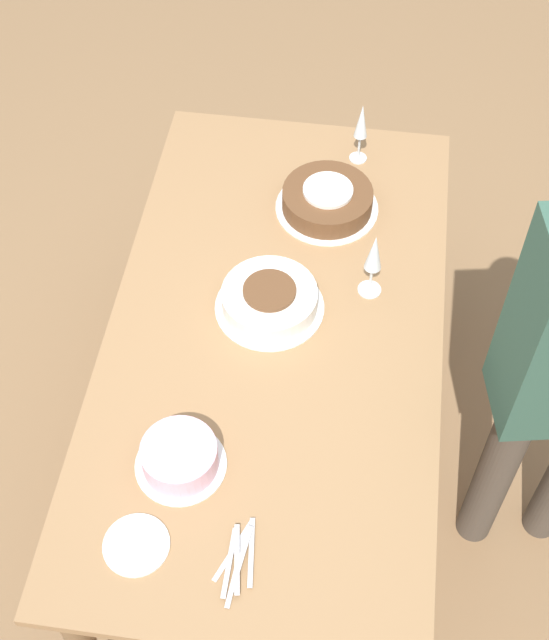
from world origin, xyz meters
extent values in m
plane|color=#8E6B47|center=(0.00, 0.00, 0.00)|extent=(12.00, 12.00, 0.00)
cube|color=#9E754C|center=(0.00, 0.00, 0.75)|extent=(1.75, 0.93, 0.03)
cylinder|color=brown|center=(0.80, -0.39, 0.37)|extent=(0.07, 0.07, 0.73)
cylinder|color=brown|center=(0.80, 0.39, 0.37)|extent=(0.07, 0.07, 0.73)
cylinder|color=white|center=(0.08, 0.02, 0.76)|extent=(0.31, 0.31, 0.01)
cylinder|color=white|center=(0.08, 0.02, 0.80)|extent=(0.27, 0.27, 0.06)
cylinder|color=brown|center=(0.08, 0.02, 0.84)|extent=(0.15, 0.15, 0.01)
cylinder|color=white|center=(0.49, -0.09, 0.76)|extent=(0.32, 0.32, 0.01)
cylinder|color=brown|center=(0.49, -0.09, 0.80)|extent=(0.28, 0.28, 0.07)
cylinder|color=white|center=(0.49, -0.09, 0.84)|extent=(0.15, 0.15, 0.01)
cylinder|color=white|center=(-0.44, 0.17, 0.76)|extent=(0.23, 0.23, 0.01)
cylinder|color=#E5B2C6|center=(-0.44, 0.17, 0.81)|extent=(0.19, 0.19, 0.08)
cylinder|color=silver|center=(0.72, -0.17, 0.76)|extent=(0.06, 0.06, 0.00)
cylinder|color=silver|center=(0.72, -0.17, 0.81)|extent=(0.01, 0.01, 0.09)
cone|color=silver|center=(0.72, -0.17, 0.92)|extent=(0.04, 0.04, 0.12)
cylinder|color=silver|center=(0.18, -0.25, 0.76)|extent=(0.07, 0.07, 0.00)
cylinder|color=silver|center=(0.18, -0.25, 0.82)|extent=(0.01, 0.01, 0.10)
cone|color=silver|center=(0.18, -0.25, 0.93)|extent=(0.05, 0.05, 0.12)
cylinder|color=white|center=(-0.66, 0.23, 0.76)|extent=(0.16, 0.16, 0.01)
cube|color=silver|center=(-0.64, 0.01, 0.76)|extent=(0.16, 0.08, 0.00)
cube|color=silver|center=(-0.70, -0.01, 0.77)|extent=(0.17, 0.02, 0.00)
cube|color=silver|center=(-0.65, -0.04, 0.77)|extent=(0.17, 0.03, 0.00)
cube|color=silver|center=(-0.68, 0.01, 0.77)|extent=(0.17, 0.01, 0.00)
cube|color=silver|center=(-0.67, -0.01, 0.78)|extent=(0.17, 0.04, 0.00)
cube|color=silver|center=(-0.67, -0.02, 0.78)|extent=(0.17, 0.03, 0.00)
cylinder|color=#4C4238|center=(-0.14, -0.68, 0.38)|extent=(0.11, 0.11, 0.76)
camera|label=1|loc=(-1.45, -0.20, 2.74)|focal=50.00mm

